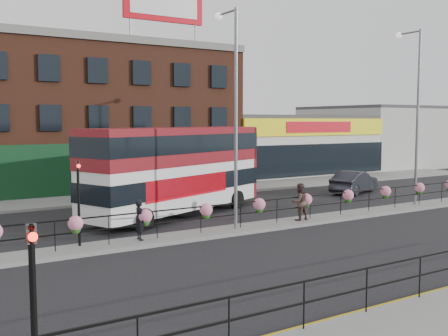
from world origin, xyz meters
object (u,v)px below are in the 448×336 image
lamp_column_west (233,99)px  lamp_column_east (414,102)px  pedestrian_b (299,202)px  double_decker_bus (177,162)px  pedestrian_a (140,220)px  car (354,182)px

lamp_column_west → lamp_column_east: 12.12m
pedestrian_b → lamp_column_west: bearing=-2.3°
double_decker_bus → pedestrian_a: 6.49m
double_decker_bus → pedestrian_b: bearing=-51.0°
car → pedestrian_a: size_ratio=2.98×
lamp_column_east → double_decker_bus: bearing=160.4°
double_decker_bus → lamp_column_east: lamp_column_east is taller
car → pedestrian_a: (-17.79, -5.90, 0.21)m
double_decker_bus → lamp_column_east: bearing=-19.6°
pedestrian_a → lamp_column_west: 6.53m
lamp_column_west → pedestrian_b: bearing=-4.2°
pedestrian_b → car: bearing=-146.5°
pedestrian_b → double_decker_bus: bearing=-49.2°
double_decker_bus → lamp_column_west: lamp_column_west is taller
car → pedestrian_b: 11.50m
pedestrian_a → lamp_column_east: 17.26m
double_decker_bus → car: 13.95m
double_decker_bus → pedestrian_b: size_ratio=6.40×
double_decker_bus → car: double_decker_bus is taller
car → lamp_column_east: (-1.25, -5.59, 5.14)m
lamp_column_west → car: bearing=23.4°
double_decker_bus → lamp_column_west: size_ratio=1.19×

